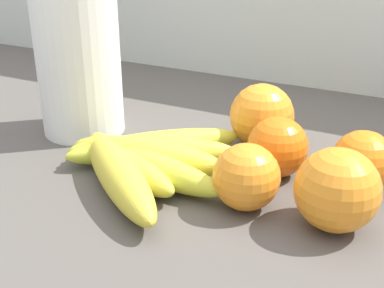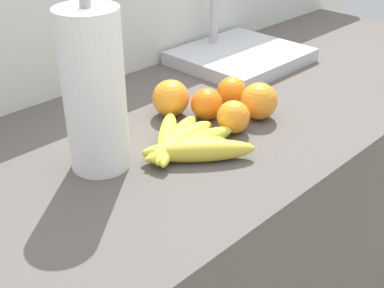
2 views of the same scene
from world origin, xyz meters
name	(u,v)px [view 1 (image 1 of 2)]	position (x,y,z in m)	size (l,w,h in m)	color
wall_back	(330,217)	(0.00, 0.36, 0.65)	(2.37, 0.06, 1.30)	silver
banana_bunch	(140,160)	(-0.15, -0.08, 0.94)	(0.22, 0.26, 0.04)	gold
orange_back_right	(337,190)	(0.07, -0.09, 0.96)	(0.08, 0.08, 0.08)	orange
orange_right	(246,177)	(-0.02, -0.09, 0.95)	(0.07, 0.07, 0.07)	orange
orange_far_right	(262,116)	(-0.06, 0.06, 0.96)	(0.08, 0.08, 0.08)	orange
orange_front	(364,159)	(0.08, 0.00, 0.95)	(0.07, 0.07, 0.07)	orange
orange_back_left	(278,147)	(-0.01, -0.01, 0.95)	(0.07, 0.07, 0.07)	orange
paper_towel_roll	(75,23)	(-0.30, 0.00, 1.07)	(0.11, 0.11, 0.33)	white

